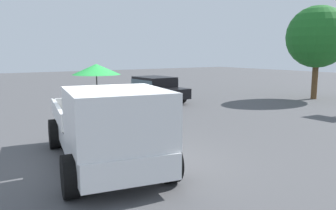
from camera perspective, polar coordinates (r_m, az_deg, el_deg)
ground_plane at (r=8.38m, az=-10.78°, el=-9.46°), size 80.00×80.00×0.00m
pickup_truck_main at (r=7.71m, az=-10.29°, el=-3.53°), size 5.31×3.01×2.32m
parked_sedan_near at (r=18.18m, az=-2.41°, el=2.95°), size 4.37×2.11×1.33m
tree_by_lot at (r=20.80m, az=23.95°, el=10.45°), size 3.42×3.42×5.18m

